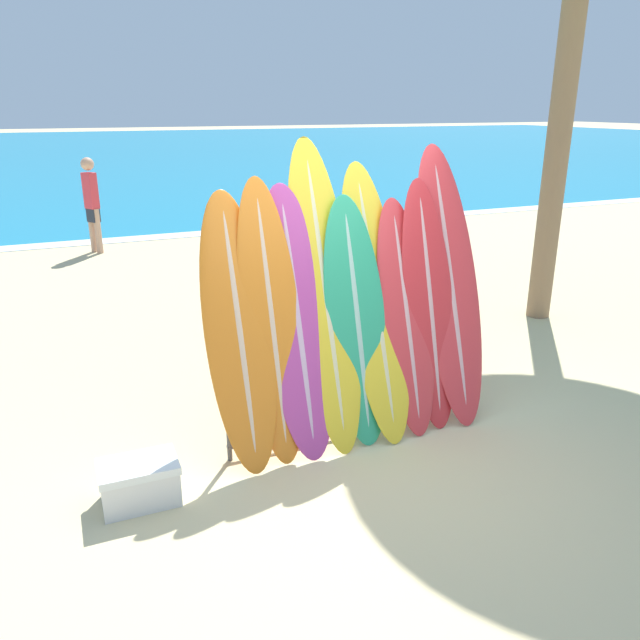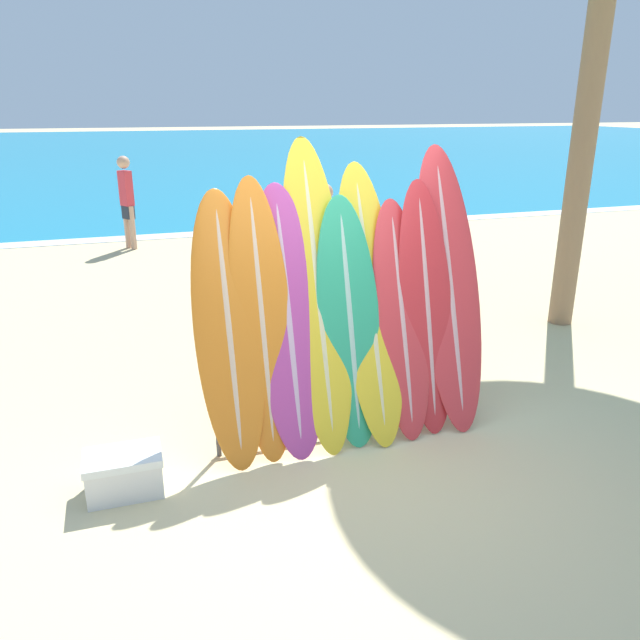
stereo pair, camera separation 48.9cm
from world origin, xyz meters
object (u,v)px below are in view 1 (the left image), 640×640
at_px(surfboard_slot_1, 271,322).
at_px(surfboard_slot_2, 297,322).
at_px(surfboard_rack, 356,389).
at_px(surfboard_slot_4, 357,321).
at_px(surfboard_slot_3, 325,295).
at_px(surfboard_slot_5, 375,302).
at_px(cooler_box, 139,482).
at_px(person_near_water, 306,240).
at_px(person_mid_beach, 92,202).
at_px(surfboard_slot_0, 239,332).
at_px(surfboard_slot_6, 406,317).
at_px(surfboard_slot_8, 450,285).
at_px(surfboard_slot_7, 429,305).

height_order(surfboard_slot_1, surfboard_slot_2, surfboard_slot_1).
relative_size(surfboard_rack, surfboard_slot_4, 1.12).
distance_m(surfboard_slot_3, surfboard_slot_5, 0.47).
bearing_deg(surfboard_rack, cooler_box, -171.03).
distance_m(person_near_water, person_mid_beach, 5.37).
relative_size(surfboard_slot_0, surfboard_slot_6, 1.07).
xyz_separation_m(surfboard_slot_1, surfboard_slot_5, (0.96, 0.05, 0.04)).
relative_size(surfboard_slot_2, person_near_water, 1.25).
relative_size(surfboard_slot_0, surfboard_slot_5, 0.93).
bearing_deg(person_mid_beach, person_near_water, 178.02).
relative_size(surfboard_slot_0, surfboard_slot_1, 0.96).
relative_size(surfboard_slot_5, person_near_water, 1.33).
xyz_separation_m(surfboard_slot_4, person_mid_beach, (-1.57, 8.35, -0.04)).
bearing_deg(surfboard_slot_3, surfboard_slot_4, -22.10).
distance_m(surfboard_rack, cooler_box, 1.93).
bearing_deg(surfboard_slot_6, surfboard_slot_0, 179.23).
xyz_separation_m(surfboard_slot_8, person_near_water, (0.01, 3.55, -0.27)).
height_order(person_mid_beach, cooler_box, person_mid_beach).
bearing_deg(surfboard_slot_0, surfboard_slot_2, 1.57).
distance_m(surfboard_rack, person_mid_beach, 8.56).
bearing_deg(surfboard_rack, surfboard_slot_7, 4.65).
xyz_separation_m(surfboard_slot_5, surfboard_slot_6, (0.26, -0.07, -0.15)).
bearing_deg(surfboard_slot_0, surfboard_slot_6, -0.77).
distance_m(surfboard_slot_6, person_mid_beach, 8.60).
relative_size(surfboard_rack, person_near_water, 1.34).
distance_m(surfboard_rack, surfboard_slot_6, 0.76).
relative_size(surfboard_slot_5, person_mid_beach, 1.27).
height_order(surfboard_slot_0, person_mid_beach, surfboard_slot_0).
distance_m(surfboard_slot_0, surfboard_slot_6, 1.50).
relative_size(surfboard_slot_1, surfboard_slot_5, 0.97).
bearing_deg(surfboard_slot_2, surfboard_slot_5, 3.18).
xyz_separation_m(surfboard_rack, surfboard_slot_5, (0.23, 0.12, 0.72)).
bearing_deg(surfboard_slot_7, surfboard_slot_4, -179.22).
xyz_separation_m(surfboard_slot_5, person_near_water, (0.77, 3.56, -0.21)).
relative_size(surfboard_slot_1, person_mid_beach, 1.23).
bearing_deg(cooler_box, surfboard_rack, 8.97).
distance_m(surfboard_slot_1, person_near_water, 4.00).
bearing_deg(surfboard_slot_0, cooler_box, -157.59).
relative_size(surfboard_rack, surfboard_slot_3, 0.92).
height_order(surfboard_slot_7, cooler_box, surfboard_slot_7).
relative_size(surfboard_rack, surfboard_slot_7, 1.07).
bearing_deg(surfboard_slot_7, person_near_water, 85.83).
relative_size(surfboard_slot_6, surfboard_slot_7, 0.93).
distance_m(surfboard_slot_1, surfboard_slot_2, 0.23).
height_order(surfboard_slot_5, surfboard_slot_6, surfboard_slot_5).
relative_size(surfboard_slot_1, surfboard_slot_6, 1.11).
height_order(surfboard_slot_0, surfboard_slot_8, surfboard_slot_8).
bearing_deg(surfboard_slot_7, surfboard_slot_8, 15.57).
bearing_deg(surfboard_slot_3, person_near_water, 70.77).
xyz_separation_m(surfboard_slot_0, surfboard_slot_3, (0.77, 0.08, 0.19)).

